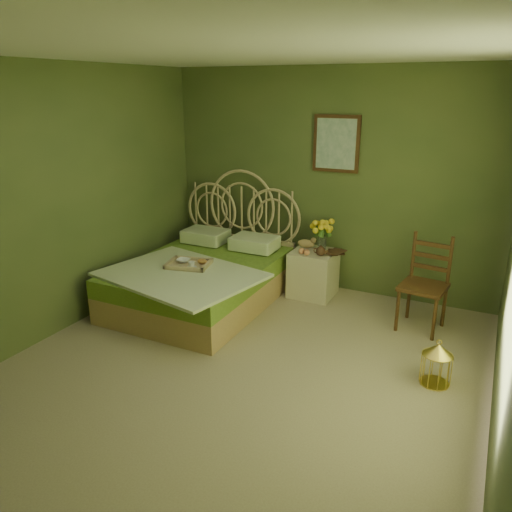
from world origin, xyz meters
The scene contains 13 objects.
floor centered at (0.00, 0.00, 0.00)m, with size 4.50×4.50×0.00m, color tan.
ceiling centered at (0.00, 0.00, 2.60)m, with size 4.50×4.50×0.00m, color silver.
wall_back centered at (0.00, 2.25, 1.30)m, with size 4.00×4.00×0.00m, color #5F6A37.
wall_left centered at (-2.00, 0.00, 1.30)m, with size 4.50×4.50×0.00m, color #5F6A37.
wall_art centered at (0.08, 2.22, 1.75)m, with size 0.54×0.04×0.64m.
bed centered at (-1.08, 1.16, 0.30)m, with size 1.76×2.23×1.38m.
nightstand centered at (-0.01, 1.91, 0.35)m, with size 0.49×0.50×0.97m.
chair centered at (1.27, 1.63, 0.54)m, with size 0.48×0.48×0.97m.
birdcage centered at (1.56, 0.56, 0.18)m, with size 0.24×0.24×0.37m.
book_lower centered at (0.16, 1.92, 0.55)m, with size 0.16×0.22×0.02m, color #381E0F.
book_upper centered at (0.16, 1.92, 0.57)m, with size 0.17×0.23×0.02m, color #472819.
cereal_bowl centered at (-1.19, 0.93, 0.55)m, with size 0.15×0.15×0.04m, color white.
coffee_cup centered at (-1.01, 0.82, 0.57)m, with size 0.07×0.07×0.07m, color white.
Camera 1 is at (1.82, -3.35, 2.35)m, focal length 35.00 mm.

